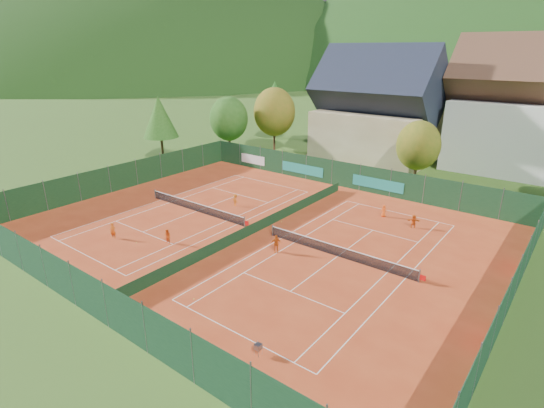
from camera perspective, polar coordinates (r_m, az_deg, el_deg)
The scene contains 29 objects.
ground at distance 37.81m, azimuth -1.85°, elevation -3.71°, with size 600.00×600.00×0.00m, color #33581B.
clay_pad at distance 37.80m, azimuth -1.85°, elevation -3.67°, with size 40.00×32.00×0.01m, color #B43A1A.
court_markings_left at distance 42.95m, azimuth -10.14°, elevation -0.97°, with size 11.03×23.83×0.00m.
court_markings_right at distance 33.77m, azimuth 8.79°, elevation -6.97°, with size 11.03×23.83×0.00m.
tennis_net_left at distance 42.67m, azimuth -10.04°, elevation -0.40°, with size 13.30×0.10×1.02m.
tennis_net_right at distance 33.48m, azimuth 9.07°, elevation -6.29°, with size 13.30×0.10×1.02m.
court_divider at distance 37.60m, azimuth -1.86°, elevation -2.98°, with size 0.03×28.80×1.00m.
fence_north at distance 50.14m, azimuth 9.40°, elevation 3.93°, with size 40.00×0.10×3.00m.
fence_south at distance 28.09m, azimuth -23.46°, elevation -11.09°, with size 40.00×0.04×3.00m.
fence_west at distance 51.64m, azimuth -19.35°, elevation 3.55°, with size 0.04×32.00×3.00m.
fence_east at distance 30.13m, azimuth 29.62°, elevation -10.01°, with size 0.09×32.00×3.00m.
chalet at distance 62.52m, azimuth 13.88°, elevation 11.67°, with size 16.20×12.00×16.00m.
hotel_block_a at distance 63.42m, azimuth 32.34°, elevation 9.99°, with size 21.60×11.00×17.25m.
tree_west_front at distance 64.89m, azimuth -5.83°, elevation 11.34°, with size 5.72×5.72×8.69m.
tree_west_mid at distance 66.77m, azimuth 0.32°, elevation 12.27°, with size 6.44×6.44×9.78m.
tree_west_back at distance 76.60m, azimuth 0.37°, elevation 13.81°, with size 5.60×5.60×10.00m.
tree_center at distance 52.29m, azimuth 19.08°, elevation 7.44°, with size 5.01×5.01×7.60m.
tree_west_side at distance 63.88m, azimuth -14.89°, elevation 11.25°, with size 5.04×5.04×9.00m.
ball_hopper at distance 23.55m, azimuth -1.89°, elevation -18.60°, with size 0.34×0.34×0.80m.
loose_ball_0 at distance 37.32m, azimuth -17.77°, elevation -4.98°, with size 0.07×0.07×0.07m, color #CCD833.
loose_ball_1 at distance 28.61m, azimuth -10.46°, elevation -12.44°, with size 0.07×0.07×0.07m, color #CCD833.
loose_ball_2 at distance 39.71m, azimuth 1.28°, elevation -2.41°, with size 0.07×0.07×0.07m, color #CCD833.
loose_ball_3 at distance 45.03m, azimuth -1.49°, elevation 0.39°, with size 0.07×0.07×0.07m, color #CCD833.
player_left_near at distance 38.64m, azimuth -20.62°, elevation -3.36°, with size 0.51×0.34×1.41m, color #D15612.
player_left_mid at distance 36.29m, azimuth -13.88°, elevation -4.26°, with size 0.61×0.48×1.27m, color #E45214.
player_left_far at distance 43.73m, azimuth -4.94°, elevation 0.53°, with size 0.81×0.46×1.25m, color #D66013.
player_right_near at distance 33.75m, azimuth 0.55°, elevation -5.34°, with size 0.87×0.36×1.49m, color #CF5312.
player_right_far_a at distance 42.17m, azimuth 14.80°, elevation -0.89°, with size 0.59×0.38×1.20m, color #FF5916.
player_right_far_b at distance 40.34m, azimuth 18.50°, elevation -2.22°, with size 1.17×0.37×1.26m, color #D75313.
Camera 1 is at (22.02, -26.64, 15.32)m, focal length 28.00 mm.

